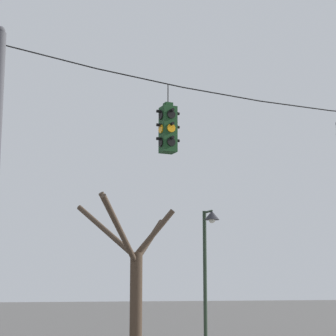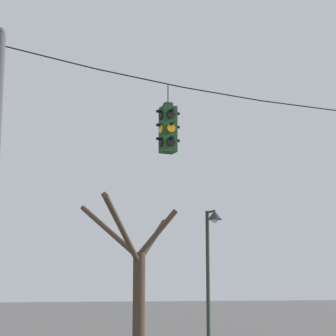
{
  "view_description": "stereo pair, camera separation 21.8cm",
  "coord_description": "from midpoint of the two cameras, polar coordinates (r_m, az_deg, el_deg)",
  "views": [
    {
      "loc": [
        -9.71,
        -13.49,
        1.89
      ],
      "look_at": [
        -3.65,
        0.11,
        4.69
      ],
      "focal_mm": 70.0,
      "sensor_mm": 36.0,
      "label": 1
    },
    {
      "loc": [
        -9.51,
        -13.58,
        1.89
      ],
      "look_at": [
        -3.65,
        0.11,
        4.69
      ],
      "focal_mm": 70.0,
      "sensor_mm": 36.0,
      "label": 2
    }
  ],
  "objects": [
    {
      "name": "span_wire",
      "position": [
        17.39,
        10.73,
        5.84
      ],
      "size": [
        15.2,
        0.03,
        0.52
      ],
      "color": "black"
    },
    {
      "name": "bare_tree",
      "position": [
        21.14,
        -3.49,
        -8.91
      ],
      "size": [
        2.93,
        3.67,
        4.91
      ],
      "color": "#423326",
      "rests_on": "ground_plane"
    },
    {
      "name": "street_lamp",
      "position": [
        20.95,
        3.26,
        -6.74
      ],
      "size": [
        0.47,
        0.82,
        4.44
      ],
      "color": "#233323",
      "rests_on": "ground_plane"
    },
    {
      "name": "traffic_light_near_left_pole",
      "position": [
        15.36,
        -0.41,
        3.42
      ],
      "size": [
        0.58,
        0.58,
        1.66
      ],
      "color": "#143819"
    }
  ]
}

